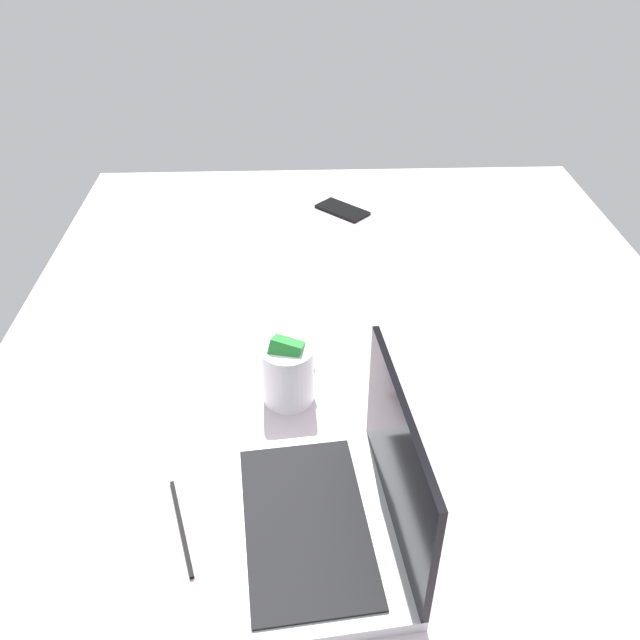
% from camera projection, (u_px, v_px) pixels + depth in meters
% --- Properties ---
extents(bed_mattress, '(1.80, 1.40, 0.18)m').
position_uv_depth(bed_mattress, '(358.00, 392.00, 1.30)').
color(bed_mattress, silver).
rests_on(bed_mattress, ground).
extents(laptop, '(0.35, 0.26, 0.23)m').
position_uv_depth(laptop, '(338.00, 509.00, 0.91)').
color(laptop, '#B7BABC').
rests_on(laptop, bed_mattress).
extents(snack_cup, '(0.10, 0.09, 0.13)m').
position_uv_depth(snack_cup, '(289.00, 372.00, 1.12)').
color(snack_cup, silver).
rests_on(snack_cup, bed_mattress).
extents(cell_phone, '(0.15, 0.15, 0.01)m').
position_uv_depth(cell_phone, '(342.00, 210.00, 1.75)').
color(cell_phone, black).
rests_on(cell_phone, bed_mattress).
extents(charger_cable, '(0.16, 0.06, 0.01)m').
position_uv_depth(charger_cable, '(181.00, 527.00, 0.93)').
color(charger_cable, black).
rests_on(charger_cable, bed_mattress).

